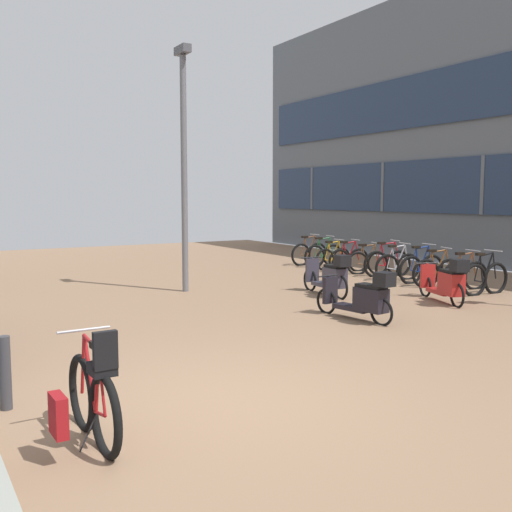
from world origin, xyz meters
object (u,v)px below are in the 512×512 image
bicycle_rack_02 (438,272)px  bicycle_rack_07 (349,260)px  bicycle_rack_09 (324,255)px  lamp_post (184,157)px  bicycle_rack_05 (387,263)px  bicycle_rack_10 (309,254)px  bicycle_foreground (91,399)px  bicycle_rack_06 (368,262)px  bicycle_rack_00 (485,279)px  scooter_near (330,276)px  scooter_mid (363,297)px  scooter_far (447,282)px  bicycle_rack_03 (421,269)px  bollard_near (5,373)px  bicycle_rack_08 (333,258)px  bicycle_rack_01 (465,275)px  bicycle_rack_04 (398,267)px

bicycle_rack_02 → bicycle_rack_07: (0.04, 3.31, -0.00)m
bicycle_rack_09 → lamp_post: lamp_post is taller
bicycle_rack_05 → bicycle_rack_10: bicycle_rack_05 is taller
bicycle_foreground → bicycle_rack_07: (9.67, 7.95, -0.05)m
bicycle_rack_06 → bicycle_rack_07: 0.67m
bicycle_foreground → bicycle_rack_00: bicycle_foreground is taller
scooter_near → scooter_mid: scooter_near is taller
bicycle_rack_00 → bicycle_rack_10: bearing=89.4°
bicycle_rack_09 → scooter_near: size_ratio=0.77×
bicycle_rack_10 → scooter_far: 7.12m
bicycle_foreground → bicycle_rack_02: (9.63, 4.64, -0.05)m
bicycle_rack_03 → scooter_near: bicycle_rack_03 is taller
lamp_post → bicycle_foreground: bearing=-120.1°
bicycle_rack_06 → lamp_post: lamp_post is taller
bicycle_rack_05 → bollard_near: 11.72m
lamp_post → bicycle_rack_05: bearing=-5.4°
scooter_near → scooter_far: size_ratio=1.04×
bicycle_rack_00 → lamp_post: bearing=145.0°
bicycle_rack_08 → scooter_near: (-3.03, -3.65, 0.11)m
bicycle_rack_00 → bicycle_rack_02: (-0.02, 1.32, -0.01)m
bicycle_foreground → bicycle_rack_10: bearing=45.6°
bicycle_rack_08 → bicycle_rack_10: (0.09, 1.32, 0.02)m
bollard_near → bicycle_rack_02: bearing=18.4°
bicycle_rack_06 → bicycle_rack_00: bearing=-92.1°
bicycle_rack_01 → bicycle_rack_08: bicycle_rack_01 is taller
bicycle_rack_01 → scooter_near: (-3.20, 0.98, 0.10)m
bicycle_rack_10 → lamp_post: lamp_post is taller
bicycle_foreground → bicycle_rack_04: size_ratio=1.04×
scooter_far → lamp_post: 6.27m
bicycle_rack_00 → bollard_near: bearing=-168.6°
bicycle_rack_01 → bicycle_rack_03: bearing=90.7°
scooter_far → bicycle_rack_05: bearing=62.9°
bicycle_rack_09 → scooter_near: bicycle_rack_09 is taller
bicycle_rack_03 → bicycle_rack_04: (-0.16, 0.66, -0.01)m
bicycle_rack_03 → scooter_mid: size_ratio=0.79×
bicycle_rack_02 → scooter_mid: 4.64m
scooter_near → bollard_near: 8.02m
scooter_near → bicycle_rack_08: bearing=50.3°
bicycle_rack_05 → bicycle_rack_09: 2.65m
bicycle_rack_08 → scooter_far: size_ratio=0.76×
lamp_post → bollard_near: size_ratio=7.19×
bicycle_rack_04 → scooter_mid: bicycle_rack_04 is taller
bicycle_rack_08 → bicycle_rack_09: 0.68m
bicycle_rack_01 → bicycle_rack_05: bearing=87.8°
bicycle_rack_02 → bicycle_rack_07: 3.31m
bicycle_foreground → lamp_post: bearing=59.9°
bicycle_rack_07 → scooter_near: scooter_near is taller
bicycle_rack_07 → scooter_near: bearing=-135.8°
bicycle_rack_04 → scooter_far: 3.35m
bicycle_rack_09 → bicycle_rack_04: bearing=-92.8°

